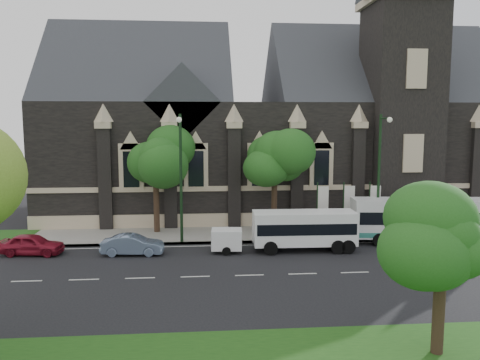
{
  "coord_description": "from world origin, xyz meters",
  "views": [
    {
      "loc": [
        -2.66,
        -25.71,
        8.54
      ],
      "look_at": [
        -0.03,
        6.0,
        4.6
      ],
      "focal_mm": 35.97,
      "sensor_mm": 36.0,
      "label": 1
    }
  ],
  "objects": [
    {
      "name": "ground",
      "position": [
        0.0,
        0.0,
        0.0
      ],
      "size": [
        160.0,
        160.0,
        0.0
      ],
      "primitive_type": "plane",
      "color": "black",
      "rests_on": "ground"
    },
    {
      "name": "sidewalk",
      "position": [
        0.0,
        9.5,
        0.07
      ],
      "size": [
        80.0,
        5.0,
        0.15
      ],
      "primitive_type": "cube",
      "color": "gray",
      "rests_on": "ground"
    },
    {
      "name": "museum",
      "position": [
        5.12,
        18.78,
        8.17
      ],
      "size": [
        40.0,
        17.7,
        29.9
      ],
      "color": "black",
      "rests_on": "ground"
    },
    {
      "name": "tree_park_east",
      "position": [
        6.18,
        -9.32,
        4.62
      ],
      "size": [
        3.4,
        3.4,
        6.28
      ],
      "color": "black",
      "rests_on": "ground"
    },
    {
      "name": "tree_walk_right",
      "position": [
        3.21,
        10.71,
        5.82
      ],
      "size": [
        4.08,
        4.08,
        7.8
      ],
      "color": "black",
      "rests_on": "ground"
    },
    {
      "name": "tree_walk_left",
      "position": [
        -5.8,
        10.7,
        5.73
      ],
      "size": [
        3.91,
        3.91,
        7.64
      ],
      "color": "black",
      "rests_on": "ground"
    },
    {
      "name": "street_lamp_near",
      "position": [
        10.0,
        7.09,
        5.11
      ],
      "size": [
        0.36,
        1.88,
        9.0
      ],
      "color": "black",
      "rests_on": "ground"
    },
    {
      "name": "street_lamp_mid",
      "position": [
        -4.0,
        7.09,
        5.11
      ],
      "size": [
        0.36,
        1.88,
        9.0
      ],
      "color": "black",
      "rests_on": "ground"
    },
    {
      "name": "banner_flag_left",
      "position": [
        6.29,
        9.0,
        2.38
      ],
      "size": [
        0.9,
        0.1,
        4.0
      ],
      "color": "black",
      "rests_on": "ground"
    },
    {
      "name": "banner_flag_center",
      "position": [
        8.29,
        9.0,
        2.38
      ],
      "size": [
        0.9,
        0.1,
        4.0
      ],
      "color": "black",
      "rests_on": "ground"
    },
    {
      "name": "banner_flag_right",
      "position": [
        10.29,
        9.0,
        2.38
      ],
      "size": [
        0.9,
        0.1,
        4.0
      ],
      "color": "black",
      "rests_on": "ground"
    },
    {
      "name": "tour_coach",
      "position": [
        13.31,
        6.18,
        1.69
      ],
      "size": [
        10.76,
        3.37,
        3.09
      ],
      "rotation": [
        0.0,
        0.0,
        -0.1
      ],
      "color": "silver",
      "rests_on": "ground"
    },
    {
      "name": "shuttle_bus",
      "position": [
        4.16,
        4.9,
        1.51
      ],
      "size": [
        6.76,
        2.5,
        2.59
      ],
      "rotation": [
        0.0,
        0.0,
        -0.02
      ],
      "color": "white",
      "rests_on": "ground"
    },
    {
      "name": "box_trailer",
      "position": [
        -1.0,
        4.8,
        0.86
      ],
      "size": [
        2.89,
        1.7,
        1.52
      ],
      "rotation": [
        0.0,
        0.0,
        -0.07
      ],
      "color": "white",
      "rests_on": "ground"
    },
    {
      "name": "sedan",
      "position": [
        -7.03,
        4.76,
        0.65
      ],
      "size": [
        4.01,
        1.6,
        1.3
      ],
      "primitive_type": "imported",
      "rotation": [
        0.0,
        0.0,
        1.51
      ],
      "color": "slate",
      "rests_on": "ground"
    },
    {
      "name": "car_far_red",
      "position": [
        -13.46,
        5.29,
        0.68
      ],
      "size": [
        4.12,
        2.04,
        1.35
      ],
      "primitive_type": "imported",
      "rotation": [
        0.0,
        0.0,
        1.46
      ],
      "color": "maroon",
      "rests_on": "ground"
    }
  ]
}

